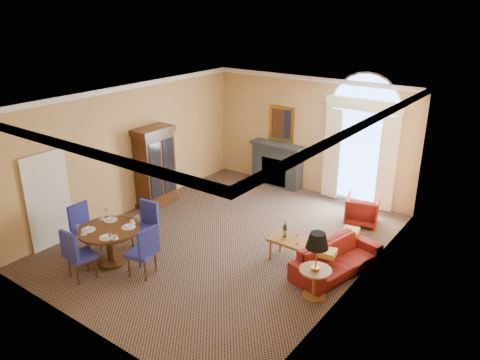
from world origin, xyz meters
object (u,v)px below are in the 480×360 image
Objects in this scene: sofa at (337,258)px; coffee_table at (292,242)px; armoire at (155,168)px; dining_table at (110,238)px; side_table at (316,257)px; armchair at (362,210)px.

coffee_table is (-0.92, -0.20, 0.16)m from sofa.
armoire reaches higher than sofa.
side_table is (3.93, 1.38, 0.26)m from dining_table.
dining_table is 4.17m from side_table.
armchair is 2.58m from coffee_table.
armchair is (4.81, 2.11, -0.65)m from armoire.
dining_table is at bearing -62.34° from armoire.
armoire is 1.69× the size of dining_table.
dining_table reaches higher than armchair.
dining_table is at bearing 37.58° from armchair.
sofa is 2.60× the size of armchair.
coffee_table is (4.35, -0.43, -0.55)m from armoire.
dining_table is 0.61× the size of sofa.
side_table is at bearing -163.47° from sofa.
armoire reaches higher than dining_table.
armchair is at bearing 24.79° from sofa.
dining_table is 5.87m from armchair.
side_table is at bearing -13.45° from armoire.
dining_table is 0.97× the size of side_table.
coffee_table reaches higher than sofa.
armoire is at bearing 6.94° from armchair.
side_table is at bearing 19.40° from dining_table.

